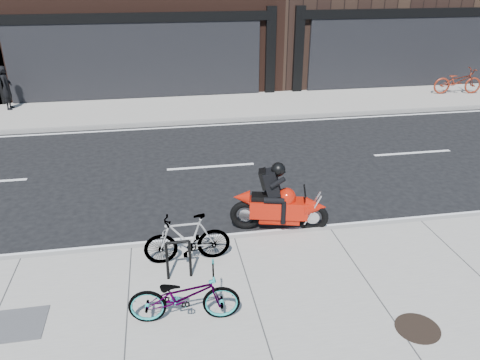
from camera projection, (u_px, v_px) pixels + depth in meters
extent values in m
plane|color=black|center=(221.00, 199.00, 11.08)|extent=(120.00, 120.00, 0.00)
cube|color=gray|center=(269.00, 353.00, 6.58)|extent=(60.00, 6.00, 0.13)
cube|color=gray|center=(193.00, 108.00, 17.99)|extent=(60.00, 3.50, 0.13)
cylinder|color=black|center=(167.00, 261.00, 7.90)|extent=(0.05, 0.05, 0.71)
cylinder|color=black|center=(190.00, 259.00, 7.98)|extent=(0.05, 0.05, 0.71)
cylinder|color=black|center=(178.00, 242.00, 7.79)|extent=(0.39, 0.06, 0.05)
imported|color=gray|center=(184.00, 296.00, 6.95)|extent=(1.71, 0.72, 0.88)
imported|color=gray|center=(187.00, 239.00, 8.35)|extent=(1.56, 0.46, 0.93)
torus|color=black|center=(313.00, 218.00, 9.62)|extent=(0.66, 0.29, 0.65)
torus|color=black|center=(245.00, 215.00, 9.72)|extent=(0.66, 0.29, 0.65)
cube|color=#B11708|center=(279.00, 208.00, 9.59)|extent=(1.23, 0.66, 0.37)
cone|color=#B11708|center=(315.00, 207.00, 9.52)|extent=(0.53, 0.53, 0.43)
sphere|color=#B11708|center=(286.00, 197.00, 9.48)|extent=(0.39, 0.39, 0.39)
cube|color=black|center=(265.00, 197.00, 9.52)|extent=(0.59, 0.40, 0.12)
cylinder|color=silver|center=(253.00, 212.00, 9.88)|extent=(0.54, 0.22, 0.09)
cube|color=black|center=(272.00, 183.00, 9.37)|extent=(0.46, 0.44, 0.58)
cube|color=black|center=(264.00, 179.00, 9.35)|extent=(0.30, 0.34, 0.40)
sphere|color=black|center=(278.00, 169.00, 9.24)|extent=(0.28, 0.28, 0.28)
imported|color=black|center=(7.00, 88.00, 17.32)|extent=(0.40, 0.60, 1.61)
imported|color=maroon|center=(458.00, 81.00, 19.56)|extent=(2.08, 0.94, 1.06)
cylinder|color=black|center=(418.00, 328.00, 6.93)|extent=(0.80, 0.80, 0.02)
cube|color=#4A4B4D|center=(19.00, 324.00, 7.01)|extent=(0.76, 0.76, 0.02)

